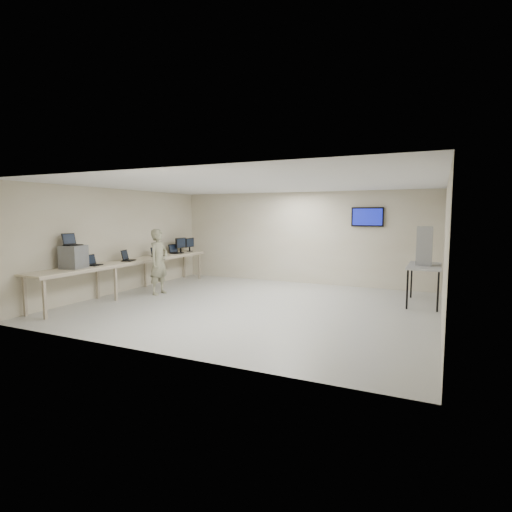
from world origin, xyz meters
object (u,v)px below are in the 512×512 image
at_px(workbench, 132,263).
at_px(soldier, 159,262).
at_px(equipment_box, 74,257).
at_px(side_table, 424,268).

xyz_separation_m(workbench, soldier, (0.73, 0.22, 0.04)).
distance_m(equipment_box, soldier, 2.19).
xyz_separation_m(workbench, side_table, (7.19, 1.86, 0.04)).
relative_size(workbench, equipment_box, 11.57).
height_order(workbench, side_table, side_table).
bearing_deg(side_table, workbench, -165.52).
bearing_deg(side_table, equipment_box, -153.24).
bearing_deg(soldier, equipment_box, 159.24).
xyz_separation_m(equipment_box, soldier, (0.80, 2.02, -0.29)).
relative_size(soldier, side_table, 1.11).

